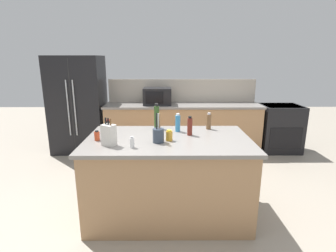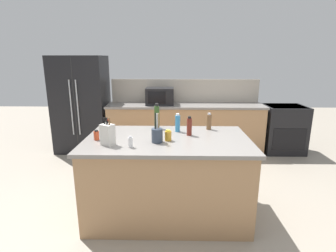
% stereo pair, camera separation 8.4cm
% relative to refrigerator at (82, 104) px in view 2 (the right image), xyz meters
% --- Properties ---
extents(ground_plane, '(14.00, 14.00, 0.00)m').
position_rel_refrigerator_xyz_m(ground_plane, '(1.75, -2.25, -0.93)').
color(ground_plane, gray).
extents(back_counter_run, '(3.02, 0.66, 0.94)m').
position_rel_refrigerator_xyz_m(back_counter_run, '(2.05, -0.05, -0.46)').
color(back_counter_run, '#A87C54').
rests_on(back_counter_run, ground_plane).
extents(wall_backsplash, '(2.98, 0.03, 0.46)m').
position_rel_refrigerator_xyz_m(wall_backsplash, '(2.05, 0.27, 0.24)').
color(wall_backsplash, '#B2A899').
rests_on(wall_backsplash, back_counter_run).
extents(kitchen_island, '(1.85, 1.09, 0.94)m').
position_rel_refrigerator_xyz_m(kitchen_island, '(1.75, -2.25, -0.46)').
color(kitchen_island, '#A87C54').
rests_on(kitchen_island, ground_plane).
extents(refrigerator, '(0.99, 0.75, 1.86)m').
position_rel_refrigerator_xyz_m(refrigerator, '(0.00, 0.00, 0.00)').
color(refrigerator, black).
rests_on(refrigerator, ground_plane).
extents(range_oven, '(0.76, 0.65, 0.92)m').
position_rel_refrigerator_xyz_m(range_oven, '(3.98, -0.05, -0.46)').
color(range_oven, black).
rests_on(range_oven, ground_plane).
extents(microwave, '(0.53, 0.39, 0.32)m').
position_rel_refrigerator_xyz_m(microwave, '(1.55, -0.05, 0.17)').
color(microwave, black).
rests_on(microwave, back_counter_run).
extents(knife_block, '(0.16, 0.15, 0.29)m').
position_rel_refrigerator_xyz_m(knife_block, '(1.14, -2.50, 0.12)').
color(knife_block, beige).
rests_on(knife_block, kitchen_island).
extents(utensil_crock, '(0.12, 0.12, 0.32)m').
position_rel_refrigerator_xyz_m(utensil_crock, '(1.64, -2.40, 0.09)').
color(utensil_crock, '#333D4C').
rests_on(utensil_crock, kitchen_island).
extents(olive_oil_bottle, '(0.07, 0.07, 0.32)m').
position_rel_refrigerator_xyz_m(olive_oil_bottle, '(1.60, -1.82, 0.16)').
color(olive_oil_bottle, '#2D4C1E').
rests_on(olive_oil_bottle, kitchen_island).
extents(honey_jar, '(0.07, 0.07, 0.12)m').
position_rel_refrigerator_xyz_m(honey_jar, '(1.76, -2.34, 0.07)').
color(honey_jar, gold).
rests_on(honey_jar, kitchen_island).
extents(pepper_grinder, '(0.06, 0.06, 0.21)m').
position_rel_refrigerator_xyz_m(pepper_grinder, '(2.26, -1.86, 0.11)').
color(pepper_grinder, brown).
rests_on(pepper_grinder, kitchen_island).
extents(vinegar_bottle, '(0.06, 0.06, 0.23)m').
position_rel_refrigerator_xyz_m(vinegar_bottle, '(2.00, -2.13, 0.12)').
color(vinegar_bottle, maroon).
rests_on(vinegar_bottle, kitchen_island).
extents(salt_shaker, '(0.05, 0.05, 0.12)m').
position_rel_refrigerator_xyz_m(salt_shaker, '(1.38, -2.57, 0.07)').
color(salt_shaker, silver).
rests_on(salt_shaker, kitchen_island).
extents(spice_jar_paprika, '(0.06, 0.06, 0.11)m').
position_rel_refrigerator_xyz_m(spice_jar_paprika, '(0.97, -2.33, 0.06)').
color(spice_jar_paprika, '#B73D1E').
rests_on(spice_jar_paprika, kitchen_island).
extents(dish_soap_bottle, '(0.06, 0.06, 0.22)m').
position_rel_refrigerator_xyz_m(dish_soap_bottle, '(1.87, -1.97, 0.12)').
color(dish_soap_bottle, '#3384BC').
rests_on(dish_soap_bottle, kitchen_island).
extents(soy_sauce_bottle, '(0.06, 0.06, 0.18)m').
position_rel_refrigerator_xyz_m(soy_sauce_bottle, '(1.04, -2.10, 0.10)').
color(soy_sauce_bottle, black).
rests_on(soy_sauce_bottle, kitchen_island).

